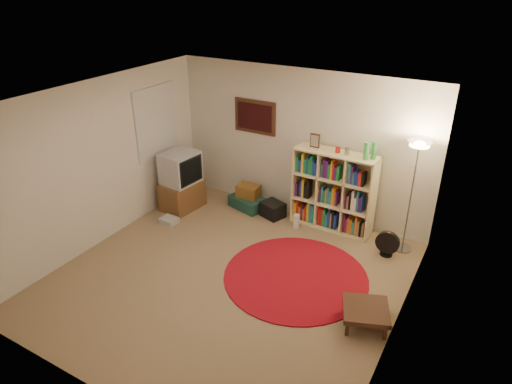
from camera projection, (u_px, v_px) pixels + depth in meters
room at (224, 195)px, 5.86m from camera, size 4.54×4.54×2.54m
bookshelf at (332, 192)px, 7.34m from camera, size 1.34×0.42×1.59m
floor_lamp at (417, 161)px, 6.36m from camera, size 0.35×0.35×1.75m
floor_fan at (387, 244)px, 6.76m from camera, size 0.36×0.19×0.41m
tv_stand at (182, 182)px, 7.99m from camera, size 0.57×0.77×1.05m
dvd_box at (169, 220)px, 7.70m from camera, size 0.28×0.24×0.09m
suitcase at (248, 202)px, 8.17m from camera, size 0.72×0.56×0.20m
wicker_basket at (248, 191)px, 8.10m from camera, size 0.40×0.30×0.22m
duffel_bag at (273, 210)px, 7.87m from camera, size 0.46×0.42×0.26m
paper_towel at (296, 221)px, 7.55m from camera, size 0.12×0.12×0.23m
red_rug at (296, 276)px, 6.37m from camera, size 2.01×2.01×0.02m
side_table at (366, 311)px, 5.44m from camera, size 0.69×0.69×0.25m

